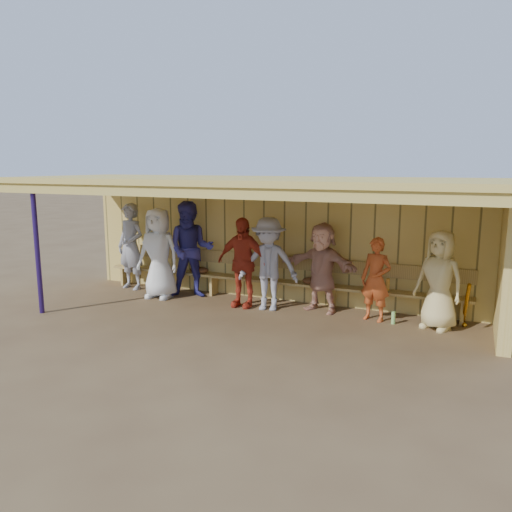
{
  "coord_description": "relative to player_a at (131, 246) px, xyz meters",
  "views": [
    {
      "loc": [
        3.67,
        -8.01,
        2.72
      ],
      "look_at": [
        0.0,
        0.35,
        1.05
      ],
      "focal_mm": 35.0,
      "sensor_mm": 36.0,
      "label": 1
    }
  ],
  "objects": [
    {
      "name": "player_f",
      "position": [
        4.35,
        0.0,
        -0.11
      ],
      "size": [
        1.64,
        0.86,
        1.68
      ],
      "primitive_type": "imported",
      "rotation": [
        0.0,
        0.0,
        -0.25
      ],
      "color": "tan",
      "rests_on": "ground"
    },
    {
      "name": "player_b",
      "position": [
        1.0,
        -0.39,
        -0.02
      ],
      "size": [
        0.95,
        0.65,
        1.87
      ],
      "primitive_type": "imported",
      "rotation": [
        0.0,
        0.0,
        0.07
      ],
      "color": "white",
      "rests_on": "ground"
    },
    {
      "name": "player_a",
      "position": [
        0.0,
        0.0,
        0.0
      ],
      "size": [
        0.75,
        0.55,
        1.9
      ],
      "primitive_type": "imported",
      "rotation": [
        0.0,
        0.0,
        -0.15
      ],
      "color": "#9B9CA4",
      "rests_on": "ground"
    },
    {
      "name": "player_d",
      "position": [
        2.85,
        -0.3,
        -0.08
      ],
      "size": [
        1.02,
        0.43,
        1.74
      ],
      "primitive_type": "imported",
      "rotation": [
        0.0,
        0.0,
        -0.0
      ],
      "color": "#B8331D",
      "rests_on": "ground"
    },
    {
      "name": "ground",
      "position": [
        3.22,
        -0.81,
        -0.95
      ],
      "size": [
        90.0,
        90.0,
        0.0
      ],
      "primitive_type": "plane",
      "color": "brown",
      "rests_on": "ground"
    },
    {
      "name": "player_e",
      "position": [
        3.4,
        -0.3,
        -0.07
      ],
      "size": [
        1.23,
        0.83,
        1.77
      ],
      "primitive_type": "imported",
      "rotation": [
        0.0,
        0.0,
        0.16
      ],
      "color": "#919199",
      "rests_on": "ground"
    },
    {
      "name": "player_g",
      "position": [
        5.39,
        -0.17,
        -0.21
      ],
      "size": [
        0.61,
        0.47,
        1.49
      ],
      "primitive_type": "imported",
      "rotation": [
        0.0,
        0.0,
        -0.24
      ],
      "color": "#C04D1E",
      "rests_on": "ground"
    },
    {
      "name": "dugout_equipment",
      "position": [
        3.18,
        0.18,
        -0.46
      ],
      "size": [
        5.54,
        0.62,
        0.8
      ],
      "color": "orange",
      "rests_on": "ground"
    },
    {
      "name": "player_h",
      "position": [
        6.43,
        -0.21,
        -0.11
      ],
      "size": [
        0.96,
        0.82,
        1.67
      ],
      "primitive_type": "imported",
      "rotation": [
        0.0,
        0.0,
        -0.42
      ],
      "color": "#DFC87D",
      "rests_on": "ground"
    },
    {
      "name": "player_c",
      "position": [
        1.58,
        -0.08,
        0.05
      ],
      "size": [
        1.19,
        1.08,
        2.0
      ],
      "primitive_type": "imported",
      "rotation": [
        0.0,
        0.0,
        0.41
      ],
      "color": "#35328B",
      "rests_on": "ground"
    },
    {
      "name": "bench",
      "position": [
        3.22,
        0.31,
        -0.42
      ],
      "size": [
        7.6,
        0.34,
        0.93
      ],
      "color": "tan",
      "rests_on": "ground"
    },
    {
      "name": "dugout_structure",
      "position": [
        3.6,
        -0.12,
        0.74
      ],
      "size": [
        8.8,
        3.2,
        2.5
      ],
      "color": "#DABB5D",
      "rests_on": "ground"
    }
  ]
}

